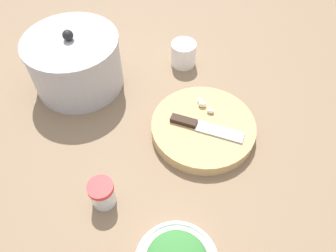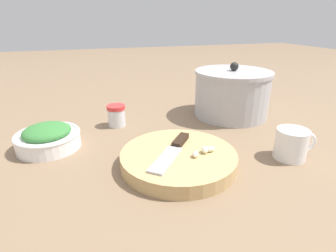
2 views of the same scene
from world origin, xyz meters
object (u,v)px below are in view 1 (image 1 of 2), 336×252
Objects in this scene: cutting_board at (203,128)px; stock_pot at (76,63)px; coffee_mug at (183,53)px; spice_jar at (102,193)px; chef_knife at (202,126)px; garlic_cloves at (204,105)px.

stock_pot reaches higher than cutting_board.
stock_pot is at bearing 42.19° from cutting_board.
coffee_mug reaches higher than cutting_board.
spice_jar is at bearing 137.75° from coffee_mug.
chef_knife is 2.52× the size of garlic_cloves.
garlic_cloves reaches higher than cutting_board.
coffee_mug is at bearing -42.25° from spice_jar.
coffee_mug is 0.40× the size of stock_pot.
cutting_board is 0.06m from garlic_cloves.
garlic_cloves is at bearing -167.64° from chef_knife.
spice_jar is at bearing 116.55° from garlic_cloves.
chef_knife is 2.41× the size of spice_jar.
chef_knife is at bearing 152.25° from garlic_cloves.
chef_knife is at bearing -71.45° from spice_jar.
cutting_board is 0.28m from coffee_mug.
stock_pot reaches higher than spice_jar.
coffee_mug is (0.22, -0.03, -0.00)m from garlic_cloves.
coffee_mug reaches higher than chef_knife.
spice_jar is at bearing -31.34° from chef_knife.
spice_jar reaches higher than garlic_cloves.
chef_knife is 0.39m from stock_pot.
coffee_mug is at bearing -152.27° from chef_knife.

